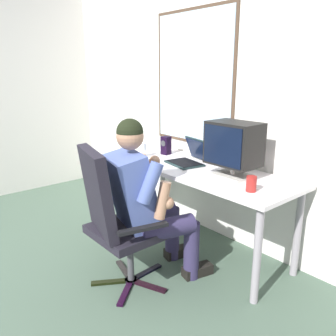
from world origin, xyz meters
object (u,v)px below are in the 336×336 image
Objects in this scene: desk_speaker at (166,145)px; office_chair at (114,214)px; desk at (199,178)px; person_seated at (147,198)px; wine_glass at (142,148)px; laptop at (191,157)px; crt_monitor at (234,145)px; coffee_mug at (251,184)px.

office_chair is at bearing -58.80° from desk_speaker.
desk is 9.75× the size of desk_speaker.
wine_glass is (-0.73, 0.50, 0.19)m from person_seated.
laptop is 2.75× the size of wine_glass.
desk_speaker is at bearing 174.58° from crt_monitor.
desk is at bearing -11.30° from desk_speaker.
office_chair reaches higher than laptop.
desk_speaker is (-0.66, 0.74, 0.19)m from person_seated.
coffee_mug reaches higher than desk.
desk_speaker is (-0.41, 0.05, 0.03)m from laptop.
laptop is 0.84m from coffee_mug.
office_chair is 0.85× the size of person_seated.
desk is 1.65× the size of office_chair.
crt_monitor is at bearing 68.96° from person_seated.
person_seated is at bearing -70.13° from laptop.
office_chair is at bearing -88.57° from desk.
coffee_mug is at bearing -0.88° from wine_glass.
wine_glass is at bearing -105.37° from desk_speaker.
desk is 0.62m from desk_speaker.
desk_speaker is (-0.91, 0.09, -0.17)m from crt_monitor.
desk_speaker is at bearing 74.63° from wine_glass.
desk is at bearing 167.09° from coffee_mug.
crt_monitor is 1.16× the size of laptop.
wine_glass is at bearing 145.54° from person_seated.
office_chair is at bearing -130.17° from coffee_mug.
person_seated is at bearing -34.46° from wine_glass.
office_chair is 5.91× the size of desk_speaker.
coffee_mug is (0.62, 0.73, 0.22)m from office_chair.
person_seated is 2.88× the size of crt_monitor.
office_chair is 9.74× the size of coffee_mug.
coffee_mug is (0.56, 0.48, 0.15)m from person_seated.
desk is 0.48m from crt_monitor.
coffee_mug is at bearing -12.15° from desk_speaker.
laptop is 0.52m from wine_glass.
person_seated reaches higher than coffee_mug.
coffee_mug is (0.31, -0.18, -0.20)m from crt_monitor.
office_chair is 1.05m from crt_monitor.
desk is at bearing 91.43° from office_chair.
desk is 12.88× the size of wine_glass.
laptop reaches higher than desk.
laptop is at bearing 101.56° from office_chair.
person_seated reaches higher than desk.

